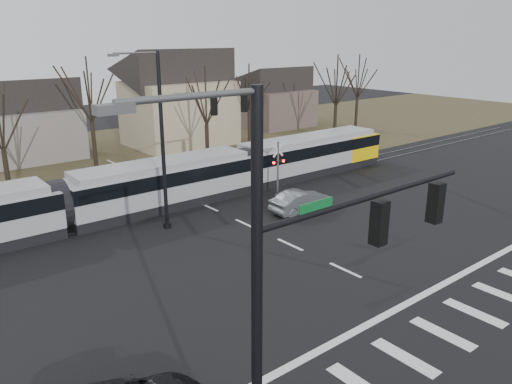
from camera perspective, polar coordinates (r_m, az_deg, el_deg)
ground at (r=23.97m, az=13.81°, el=-10.33°), size 140.00×140.00×0.00m
grass_verge at (r=48.99m, az=-17.11°, el=3.74°), size 140.00×28.00×0.01m
crosswalk at (r=22.15m, az=22.20°, el=-13.66°), size 27.00×2.60×0.01m
stop_line at (r=23.08m, az=17.39°, el=-11.79°), size 28.00×0.35×0.01m
lane_dashes at (r=35.09m, az=-7.17°, el=-0.90°), size 0.18×30.00×0.01m
rail_pair at (r=34.92m, az=-7.00°, el=-0.94°), size 90.00×1.52×0.06m
tram at (r=33.47m, az=-10.74°, el=1.09°), size 41.54×3.08×3.15m
sedan at (r=32.46m, az=5.17°, el=-1.04°), size 1.65×4.39×1.43m
signal_pole_near_left at (r=10.82m, az=6.83°, el=-11.84°), size 9.28×0.44×10.20m
signal_pole_far at (r=29.57m, az=-7.97°, el=7.01°), size 9.28×0.44×10.20m
rail_crossing_signal at (r=34.91m, az=2.51°, el=2.35°), size 1.08×0.36×4.00m
tree_row at (r=43.48m, az=-12.20°, el=9.17°), size 59.20×7.20×10.00m
house_b at (r=50.53m, az=-24.54°, el=7.93°), size 8.64×7.56×7.65m
house_c at (r=52.86m, az=-8.85°, el=11.02°), size 10.80×8.64×10.10m
house_d at (r=63.32m, az=2.28°, el=11.09°), size 8.64×7.56×7.65m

